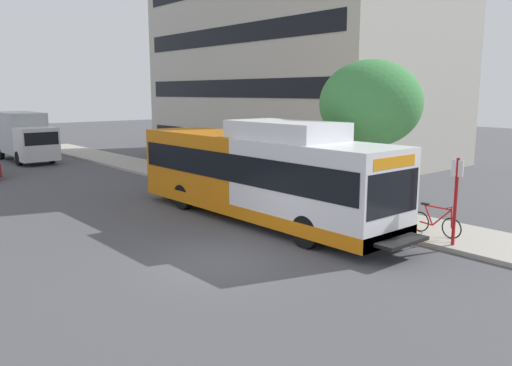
{
  "coord_description": "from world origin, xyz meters",
  "views": [
    {
      "loc": [
        -8.11,
        -11.01,
        4.61
      ],
      "look_at": [
        2.9,
        1.93,
        1.6
      ],
      "focal_mm": 36.09,
      "sensor_mm": 36.0,
      "label": 1
    }
  ],
  "objects_px": {
    "bicycle_parked": "(436,222)",
    "box_truck_background": "(24,135)",
    "transit_bus": "(259,174)",
    "street_tree_near_stop": "(371,104)",
    "bus_stop_sign_pole": "(456,195)"
  },
  "relations": [
    {
      "from": "bicycle_parked",
      "to": "box_truck_background",
      "type": "height_order",
      "value": "box_truck_background"
    },
    {
      "from": "bus_stop_sign_pole",
      "to": "box_truck_background",
      "type": "relative_size",
      "value": 0.37
    },
    {
      "from": "transit_bus",
      "to": "bus_stop_sign_pole",
      "type": "height_order",
      "value": "transit_bus"
    },
    {
      "from": "transit_bus",
      "to": "bicycle_parked",
      "type": "height_order",
      "value": "transit_bus"
    },
    {
      "from": "street_tree_near_stop",
      "to": "box_truck_background",
      "type": "bearing_deg",
      "value": 101.91
    },
    {
      "from": "bicycle_parked",
      "to": "box_truck_background",
      "type": "bearing_deg",
      "value": 98.04
    },
    {
      "from": "transit_bus",
      "to": "bicycle_parked",
      "type": "relative_size",
      "value": 6.96
    },
    {
      "from": "bus_stop_sign_pole",
      "to": "street_tree_near_stop",
      "type": "bearing_deg",
      "value": 68.36
    },
    {
      "from": "transit_bus",
      "to": "bicycle_parked",
      "type": "xyz_separation_m",
      "value": [
        2.63,
        -5.53,
        -1.14
      ]
    },
    {
      "from": "bus_stop_sign_pole",
      "to": "box_truck_background",
      "type": "height_order",
      "value": "box_truck_background"
    },
    {
      "from": "street_tree_near_stop",
      "to": "transit_bus",
      "type": "bearing_deg",
      "value": 153.46
    },
    {
      "from": "transit_bus",
      "to": "box_truck_background",
      "type": "height_order",
      "value": "transit_bus"
    },
    {
      "from": "transit_bus",
      "to": "street_tree_near_stop",
      "type": "xyz_separation_m",
      "value": [
        3.84,
        -1.92,
        2.47
      ]
    },
    {
      "from": "bicycle_parked",
      "to": "street_tree_near_stop",
      "type": "xyz_separation_m",
      "value": [
        1.21,
        3.61,
        3.61
      ]
    },
    {
      "from": "bus_stop_sign_pole",
      "to": "box_truck_background",
      "type": "distance_m",
      "value": 29.41
    }
  ]
}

